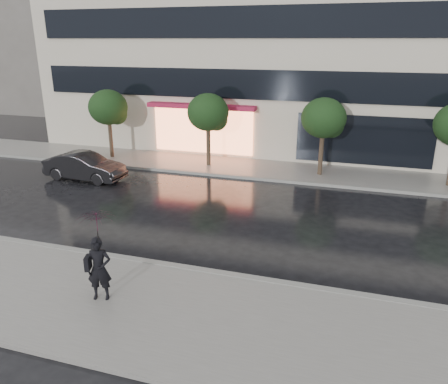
% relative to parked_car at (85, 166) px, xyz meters
% --- Properties ---
extents(ground, '(120.00, 120.00, 0.00)m').
position_rel_parked_car_xyz_m(ground, '(8.12, -6.02, -0.68)').
color(ground, black).
rests_on(ground, ground).
extents(sidewalk_near, '(60.00, 4.50, 0.12)m').
position_rel_parked_car_xyz_m(sidewalk_near, '(8.12, -9.27, -0.62)').
color(sidewalk_near, slate).
rests_on(sidewalk_near, ground).
extents(sidewalk_far, '(60.00, 3.50, 0.12)m').
position_rel_parked_car_xyz_m(sidewalk_far, '(8.12, 4.23, -0.62)').
color(sidewalk_far, slate).
rests_on(sidewalk_far, ground).
extents(curb_near, '(60.00, 0.25, 0.14)m').
position_rel_parked_car_xyz_m(curb_near, '(8.12, -7.02, -0.61)').
color(curb_near, gray).
rests_on(curb_near, ground).
extents(curb_far, '(60.00, 0.25, 0.14)m').
position_rel_parked_car_xyz_m(curb_far, '(8.12, 2.48, -0.61)').
color(curb_far, gray).
rests_on(curb_far, ground).
extents(bg_building_left, '(14.00, 10.00, 12.00)m').
position_rel_parked_car_xyz_m(bg_building_left, '(-19.88, 19.98, 5.32)').
color(bg_building_left, '#59544F').
rests_on(bg_building_left, ground).
extents(tree_far_west, '(2.20, 2.20, 3.99)m').
position_rel_parked_car_xyz_m(tree_far_west, '(-0.82, 4.01, 2.25)').
color(tree_far_west, '#33261C').
rests_on(tree_far_west, ground).
extents(tree_mid_west, '(2.20, 2.20, 3.99)m').
position_rel_parked_car_xyz_m(tree_mid_west, '(5.18, 4.01, 2.25)').
color(tree_mid_west, '#33261C').
rests_on(tree_mid_west, ground).
extents(tree_mid_east, '(2.20, 2.20, 3.99)m').
position_rel_parked_car_xyz_m(tree_mid_east, '(11.18, 4.01, 2.25)').
color(tree_mid_east, '#33261C').
rests_on(tree_mid_east, ground).
extents(parked_car, '(4.16, 1.62, 1.35)m').
position_rel_parked_car_xyz_m(parked_car, '(0.00, 0.00, 0.00)').
color(parked_car, black).
rests_on(parked_car, ground).
extents(pedestrian_with_umbrella, '(1.24, 1.25, 2.47)m').
position_rel_parked_car_xyz_m(pedestrian_with_umbrella, '(6.74, -9.21, 1.06)').
color(pedestrian_with_umbrella, black).
rests_on(pedestrian_with_umbrella, sidewalk_near).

